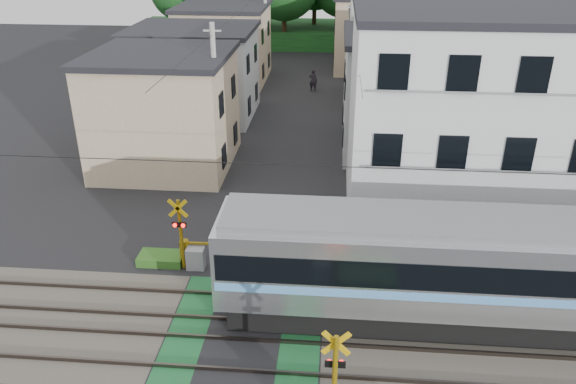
# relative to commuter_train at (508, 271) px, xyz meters

# --- Properties ---
(ground) EXTENTS (120.00, 120.00, 0.00)m
(ground) POSITION_rel_commuter_train_xyz_m (-8.59, -1.20, -2.10)
(ground) COLOR black
(track_bed) EXTENTS (120.00, 120.00, 0.14)m
(track_bed) POSITION_rel_commuter_train_xyz_m (-8.59, -1.20, -2.06)
(track_bed) COLOR #47423A
(track_bed) RESTS_ON ground
(commuter_train) EXTENTS (19.12, 3.01, 3.97)m
(commuter_train) POSITION_rel_commuter_train_xyz_m (0.00, 0.00, 0.00)
(commuter_train) COLOR black
(commuter_train) RESTS_ON ground
(crossing_signal_far) EXTENTS (4.74, 0.65, 3.09)m
(crossing_signal_far) POSITION_rel_commuter_train_xyz_m (-11.18, 2.45, -1.39)
(crossing_signal_far) COLOR #E4B10C
(crossing_signal_far) RESTS_ON ground
(apartment_block) EXTENTS (10.20, 8.36, 9.30)m
(apartment_block) POSITION_rel_commuter_train_xyz_m (-0.09, 8.29, 2.56)
(apartment_block) COLOR silver
(apartment_block) RESTS_ON ground
(houses_row) EXTENTS (22.07, 31.35, 6.80)m
(houses_row) POSITION_rel_commuter_train_xyz_m (-8.34, 24.72, 1.14)
(houses_row) COLOR tan
(houses_row) RESTS_ON ground
(catenary) EXTENTS (60.00, 5.04, 7.00)m
(catenary) POSITION_rel_commuter_train_xyz_m (-2.59, -1.17, 1.60)
(catenary) COLOR #2D2D33
(catenary) RESTS_ON ground
(utility_poles) EXTENTS (7.90, 42.00, 8.00)m
(utility_poles) POSITION_rel_commuter_train_xyz_m (-9.64, 21.81, 1.98)
(utility_poles) COLOR #A5A5A0
(utility_poles) RESTS_ON ground
(pedestrian) EXTENTS (0.72, 0.55, 1.79)m
(pedestrian) POSITION_rel_commuter_train_xyz_m (-7.68, 28.74, -1.21)
(pedestrian) COLOR #252028
(pedestrian) RESTS_ON ground
(weed_patches) EXTENTS (10.25, 8.80, 0.40)m
(weed_patches) POSITION_rel_commuter_train_xyz_m (-6.83, -1.29, -1.92)
(weed_patches) COLOR #2D5E1E
(weed_patches) RESTS_ON ground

